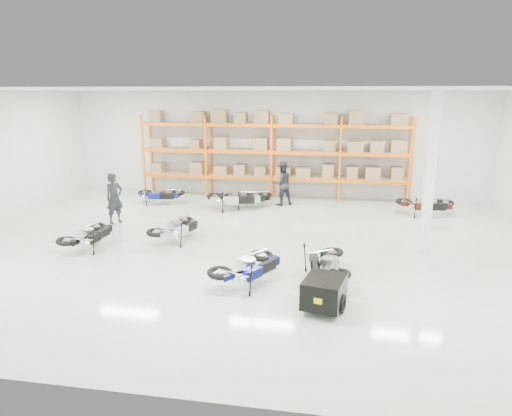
% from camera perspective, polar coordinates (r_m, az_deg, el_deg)
% --- Properties ---
extents(room, '(18.00, 18.00, 18.00)m').
position_cam_1_polar(room, '(13.03, -1.68, 4.64)').
color(room, '#B1C5B3').
rests_on(room, ground).
extents(pallet_rack, '(11.28, 0.98, 3.62)m').
position_cam_1_polar(pallet_rack, '(19.34, 2.11, 7.82)').
color(pallet_rack, '#F05E0C').
rests_on(pallet_rack, ground).
extents(structural_column, '(0.25, 0.25, 4.50)m').
position_cam_1_polar(structural_column, '(13.54, 20.95, 4.06)').
color(structural_column, white).
rests_on(structural_column, ground).
extents(moto_blue_centre, '(1.67, 1.98, 1.15)m').
position_cam_1_polar(moto_blue_centre, '(10.81, -0.90, -6.80)').
color(moto_blue_centre, '#070946').
rests_on(moto_blue_centre, ground).
extents(moto_silver_left, '(1.32, 1.92, 1.13)m').
position_cam_1_polar(moto_silver_left, '(14.08, -9.86, -2.00)').
color(moto_silver_left, '#BABCC2').
rests_on(moto_silver_left, ground).
extents(moto_black_far_left, '(1.00, 1.79, 1.11)m').
position_cam_1_polar(moto_black_far_left, '(14.08, -20.21, -2.73)').
color(moto_black_far_left, black).
rests_on(moto_black_far_left, ground).
extents(moto_touring_right, '(1.04, 1.82, 1.13)m').
position_cam_1_polar(moto_touring_right, '(11.17, 8.75, -6.33)').
color(moto_touring_right, black).
rests_on(moto_touring_right, ground).
extents(trailer, '(0.98, 1.71, 0.70)m').
position_cam_1_polar(trailer, '(9.74, 8.52, -10.31)').
color(trailer, black).
rests_on(trailer, ground).
extents(moto_back_a, '(1.75, 1.03, 1.07)m').
position_cam_1_polar(moto_back_a, '(18.95, -11.90, 2.02)').
color(moto_back_a, navy).
rests_on(moto_back_a, ground).
extents(moto_back_b, '(2.11, 1.44, 1.25)m').
position_cam_1_polar(moto_back_b, '(17.62, -2.53, 1.67)').
color(moto_back_b, '#A2A8AB').
rests_on(moto_back_b, ground).
extents(moto_back_c, '(1.86, 1.36, 1.08)m').
position_cam_1_polar(moto_back_c, '(18.03, -0.92, 1.72)').
color(moto_back_c, black).
rests_on(moto_back_c, ground).
extents(moto_back_d, '(1.86, 1.03, 1.17)m').
position_cam_1_polar(moto_back_d, '(17.87, 20.53, 0.82)').
color(moto_back_d, '#3E150C').
rests_on(moto_back_d, ground).
extents(person_left, '(0.69, 0.77, 1.76)m').
position_cam_1_polar(person_left, '(16.46, -17.28, 1.17)').
color(person_left, black).
rests_on(person_left, ground).
extents(person_back, '(1.08, 1.00, 1.77)m').
position_cam_1_polar(person_back, '(18.30, 3.25, 3.09)').
color(person_back, '#212129').
rests_on(person_back, ground).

